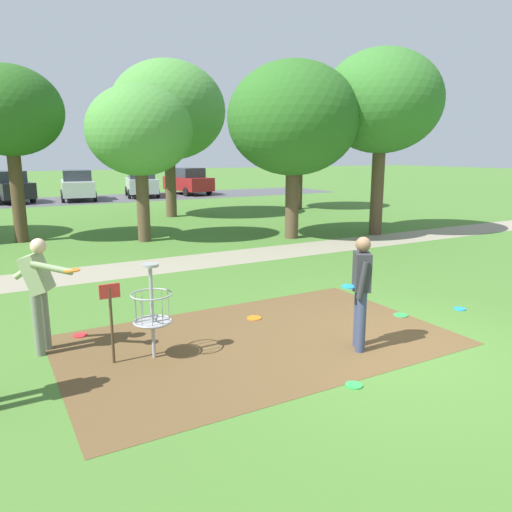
{
  "coord_description": "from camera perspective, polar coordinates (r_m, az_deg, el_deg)",
  "views": [
    {
      "loc": [
        -5.18,
        -4.97,
        2.9
      ],
      "look_at": [
        -0.8,
        2.81,
        1.0
      ],
      "focal_mm": 34.33,
      "sensor_mm": 36.0,
      "label": 1
    }
  ],
  "objects": [
    {
      "name": "frisbee_by_tee",
      "position": [
        10.03,
        22.65,
        -5.7
      ],
      "size": [
        0.22,
        0.22,
        0.02
      ],
      "primitive_type": "cylinder",
      "color": "#1E93DB",
      "rests_on": "ground"
    },
    {
      "name": "frisbee_scattered_a",
      "position": [
        8.47,
        -19.82,
        -8.69
      ],
      "size": [
        0.22,
        0.22,
        0.02
      ],
      "primitive_type": "cylinder",
      "color": "red",
      "rests_on": "ground"
    },
    {
      "name": "tree_near_left",
      "position": [
        25.66,
        5.05,
        14.56
      ],
      "size": [
        4.04,
        4.04,
        5.81
      ],
      "color": "#4C3823",
      "rests_on": "ground"
    },
    {
      "name": "frisbee_mid_grass",
      "position": [
        9.29,
        16.51,
        -6.64
      ],
      "size": [
        0.25,
        0.25,
        0.02
      ],
      "primitive_type": "cylinder",
      "color": "green",
      "rests_on": "ground"
    },
    {
      "name": "player_throwing",
      "position": [
        7.35,
        12.14,
        -3.52
      ],
      "size": [
        0.45,
        0.49,
        1.71
      ],
      "color": "#384260",
      "rests_on": "ground"
    },
    {
      "name": "parked_car_rightmost",
      "position": [
        34.91,
        -7.93,
        8.64
      ],
      "size": [
        2.39,
        4.4,
        1.84
      ],
      "color": "maroon",
      "rests_on": "ground"
    },
    {
      "name": "tree_mid_left",
      "position": [
        22.76,
        -10.22,
        16.31
      ],
      "size": [
        5.06,
        5.06,
        6.85
      ],
      "color": "brown",
      "rests_on": "ground"
    },
    {
      "name": "dirt_tee_pad",
      "position": [
        7.8,
        0.32,
        -9.8
      ],
      "size": [
        5.95,
        3.67,
        0.01
      ],
      "primitive_type": "cube",
      "color": "brown",
      "rests_on": "ground"
    },
    {
      "name": "parked_car_leftmost",
      "position": [
        32.35,
        -26.98,
        7.21
      ],
      "size": [
        2.8,
        4.52,
        1.84
      ],
      "color": "black",
      "rests_on": "ground"
    },
    {
      "name": "frisbee_far_left",
      "position": [
        8.77,
        -0.22,
        -7.24
      ],
      "size": [
        0.26,
        0.26,
        0.02
      ],
      "primitive_type": "cylinder",
      "color": "orange",
      "rests_on": "ground"
    },
    {
      "name": "gravel_path",
      "position": [
        13.44,
        -5.99,
        -0.52
      ],
      "size": [
        40.0,
        1.75,
        0.0
      ],
      "primitive_type": "cube",
      "color": "gray",
      "rests_on": "ground"
    },
    {
      "name": "frisbee_far_right",
      "position": [
        6.52,
        11.33,
        -14.55
      ],
      "size": [
        0.22,
        0.22,
        0.02
      ],
      "primitive_type": "cylinder",
      "color": "green",
      "rests_on": "ground"
    },
    {
      "name": "parking_lot_strip",
      "position": [
        32.4,
        -20.19,
        6.14
      ],
      "size": [
        36.0,
        6.0,
        0.01
      ],
      "primitive_type": "cube",
      "color": "#4C4C51",
      "rests_on": "ground"
    },
    {
      "name": "parked_car_center_left",
      "position": [
        32.25,
        -20.1,
        7.76
      ],
      "size": [
        2.37,
        4.4,
        1.84
      ],
      "color": "silver",
      "rests_on": "ground"
    },
    {
      "name": "ground_plane",
      "position": [
        7.75,
        15.8,
        -10.46
      ],
      "size": [
        160.0,
        160.0,
        0.0
      ],
      "primitive_type": "plane",
      "color": "#47752D"
    },
    {
      "name": "tree_mid_center",
      "position": [
        16.46,
        -13.42,
        13.96
      ],
      "size": [
        3.37,
        3.37,
        5.02
      ],
      "color": "brown",
      "rests_on": "ground"
    },
    {
      "name": "player_waiting_left",
      "position": [
        7.72,
        -23.95,
        -3.41
      ],
      "size": [
        0.83,
        0.93,
        1.71
      ],
      "color": "slate",
      "rests_on": "ground"
    },
    {
      "name": "tree_mid_right",
      "position": [
        18.03,
        14.43,
        16.96
      ],
      "size": [
        4.11,
        4.11,
        6.35
      ],
      "color": "brown",
      "rests_on": "ground"
    },
    {
      "name": "tree_near_right",
      "position": [
        16.74,
        4.36,
        15.61
      ],
      "size": [
        4.36,
        4.36,
        5.83
      ],
      "color": "brown",
      "rests_on": "ground"
    },
    {
      "name": "disc_golf_basket",
      "position": [
        7.08,
        -12.52,
        -5.94
      ],
      "size": [
        0.98,
        0.58,
        1.39
      ],
      "color": "#9E9EA3",
      "rests_on": "ground"
    },
    {
      "name": "tree_far_left",
      "position": [
        17.73,
        -26.82,
        14.74
      ],
      "size": [
        3.3,
        3.3,
        5.58
      ],
      "color": "#4C3823",
      "rests_on": "ground"
    },
    {
      "name": "parked_car_center_right",
      "position": [
        33.65,
        -13.22,
        8.32
      ],
      "size": [
        2.59,
        4.47,
        1.84
      ],
      "color": "#B2B7BC",
      "rests_on": "ground"
    }
  ]
}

